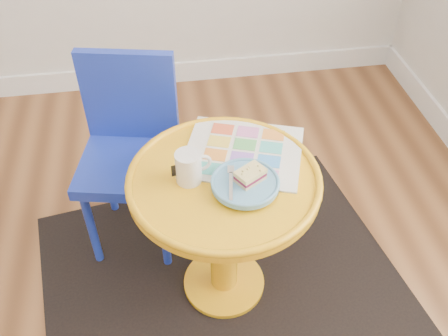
{
  "coord_description": "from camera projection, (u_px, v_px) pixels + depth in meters",
  "views": [
    {
      "loc": [
        0.6,
        -0.49,
        1.6
      ],
      "look_at": [
        0.77,
        0.58,
        0.6
      ],
      "focal_mm": 40.0,
      "sensor_mm": 36.0,
      "label": 1
    }
  ],
  "objects": [
    {
      "name": "side_table",
      "position": [
        224.0,
        213.0,
        1.6
      ],
      "size": [
        0.59,
        0.59,
        0.56
      ],
      "color": "#EBA313",
      "rests_on": "ground"
    },
    {
      "name": "chair",
      "position": [
        130.0,
        144.0,
        1.8
      ],
      "size": [
        0.4,
        0.4,
        0.76
      ],
      "rotation": [
        0.0,
        0.0,
        -0.22
      ],
      "color": "#1C33B8",
      "rests_on": "ground"
    },
    {
      "name": "fork",
      "position": [
        231.0,
        181.0,
        1.44
      ],
      "size": [
        0.04,
        0.14,
        0.0
      ],
      "rotation": [
        0.0,
        0.0,
        -0.16
      ],
      "color": "silver",
      "rests_on": "plate"
    },
    {
      "name": "newspaper",
      "position": [
        243.0,
        152.0,
        1.58
      ],
      "size": [
        0.44,
        0.41,
        0.01
      ],
      "primitive_type": "cube",
      "rotation": [
        0.0,
        0.0,
        -0.34
      ],
      "color": "silver",
      "rests_on": "side_table"
    },
    {
      "name": "rug",
      "position": [
        224.0,
        284.0,
        1.87
      ],
      "size": [
        1.46,
        1.29,
        0.01
      ],
      "primitive_type": "cube",
      "rotation": [
        0.0,
        0.0,
        0.16
      ],
      "color": "black",
      "rests_on": "ground"
    },
    {
      "name": "plate",
      "position": [
        245.0,
        184.0,
        1.45
      ],
      "size": [
        0.2,
        0.2,
        0.02
      ],
      "color": "#5D9BC5",
      "rests_on": "newspaper"
    },
    {
      "name": "cake_slice",
      "position": [
        250.0,
        175.0,
        1.44
      ],
      "size": [
        0.1,
        0.09,
        0.04
      ],
      "rotation": [
        0.0,
        0.0,
        0.55
      ],
      "color": "#D3BC8C",
      "rests_on": "plate"
    },
    {
      "name": "mug",
      "position": [
        189.0,
        166.0,
        1.46
      ],
      "size": [
        0.11,
        0.08,
        0.1
      ],
      "rotation": [
        0.0,
        0.0,
        0.18
      ],
      "color": "silver",
      "rests_on": "side_table"
    }
  ]
}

